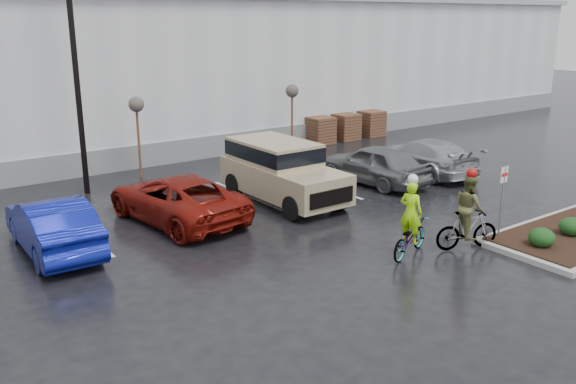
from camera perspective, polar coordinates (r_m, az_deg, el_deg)
ground at (r=15.50m, az=11.43°, el=-7.64°), size 120.00×120.00×0.00m
warehouse at (r=33.25m, az=-17.79°, el=11.01°), size 60.50×15.50×7.20m
lamppost at (r=22.42m, az=-19.55°, el=14.00°), size 0.50×1.00×9.22m
sapling_mid at (r=24.45m, az=-13.99°, el=7.56°), size 0.60×0.60×3.20m
sapling_east at (r=28.14m, az=0.38°, el=9.09°), size 0.60×0.60×3.20m
pallet_stack_a at (r=30.75m, az=3.02°, el=5.80°), size 1.20×1.20×1.35m
pallet_stack_b at (r=31.84m, az=5.40°, el=6.10°), size 1.20×1.20×1.35m
pallet_stack_c at (r=33.04m, az=7.75°, el=6.39°), size 1.20×1.20×1.35m
shrub_a at (r=17.86m, az=22.65°, el=-3.96°), size 0.70×0.70×0.52m
shrub_b at (r=19.11m, az=25.01°, el=-2.96°), size 0.70×0.70×0.52m
fire_lane_sign at (r=18.01m, az=19.43°, el=-0.14°), size 0.30×0.05×2.20m
car_blue at (r=17.59m, az=-21.16°, el=-2.91°), size 1.70×4.61×1.51m
car_red at (r=19.20m, az=-10.42°, el=-0.58°), size 3.02×5.51×1.46m
suv_tan at (r=20.78m, az=-0.38°, el=1.81°), size 2.20×5.10×2.06m
car_grey at (r=23.42m, az=8.07°, el=2.63°), size 2.13×4.61×1.53m
car_far_silver at (r=25.30m, az=12.65°, el=3.27°), size 2.53×5.10×1.42m
cyclist_hivis at (r=16.51m, az=11.34°, el=-3.54°), size 1.96×1.20×2.24m
cyclist_olive at (r=17.28m, az=16.47°, el=-2.52°), size 1.83×1.14×2.29m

